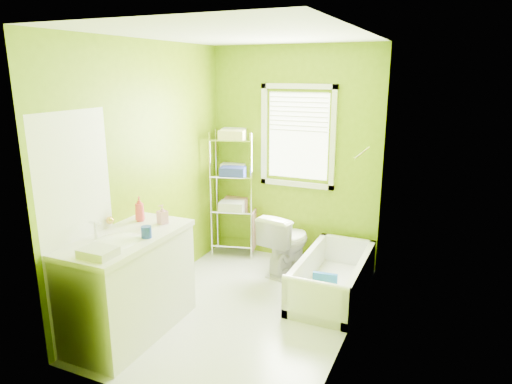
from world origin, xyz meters
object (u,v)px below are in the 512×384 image
at_px(toilet, 286,242).
at_px(vanity, 129,282).
at_px(wire_shelf_unit, 235,180).
at_px(bathtub, 332,283).

xyz_separation_m(toilet, vanity, (-0.82, -1.79, 0.12)).
xyz_separation_m(toilet, wire_shelf_unit, (-0.79, 0.26, 0.62)).
bearing_deg(wire_shelf_unit, bathtub, -23.69).
relative_size(vanity, wire_shelf_unit, 0.76).
bearing_deg(bathtub, vanity, -136.26).
height_order(bathtub, toilet, toilet).
xyz_separation_m(bathtub, vanity, (-1.48, -1.41, 0.35)).
height_order(toilet, vanity, vanity).
bearing_deg(vanity, bathtub, 43.74).
xyz_separation_m(vanity, wire_shelf_unit, (0.03, 2.05, 0.49)).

